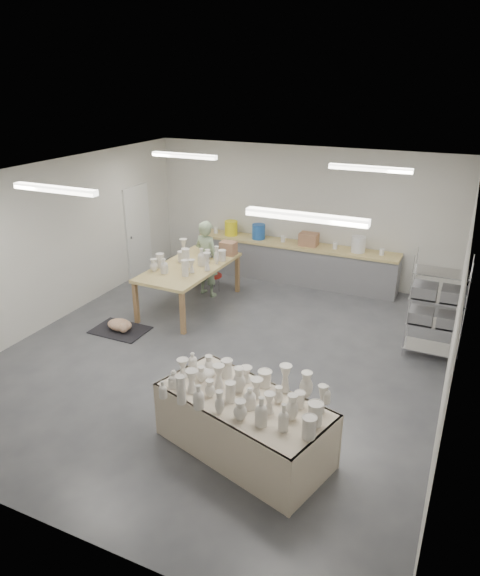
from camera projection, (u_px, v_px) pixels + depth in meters
The scene contains 9 objects.
room at pixel (218, 236), 8.06m from camera, with size 8.00×8.02×3.00m.
back_counter at pixel (294, 261), 11.65m from camera, with size 4.60×0.60×1.24m.
wire_shelf at pixel (437, 306), 8.33m from camera, with size 0.88×0.48×1.80m.
drying_table at pixel (244, 422), 6.34m from camera, with size 2.37×1.64×1.13m.
work_table at pixel (193, 264), 10.25m from camera, with size 1.25×2.39×1.26m.
rug at pixel (120, 330), 9.52m from camera, with size 1.00×0.70×0.02m, color black.
cat at pixel (120, 325), 9.46m from camera, with size 0.55×0.44×0.21m.
potter at pixel (207, 259), 10.80m from camera, with size 0.60×0.39×1.63m, color #8DA47F.
red_stool at pixel (213, 276), 11.22m from camera, with size 0.45×0.45×0.36m.
Camera 1 is at (3.44, -6.83, 4.39)m, focal length 32.00 mm.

